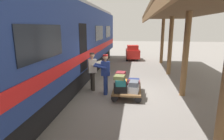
% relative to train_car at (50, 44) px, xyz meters
% --- Properties ---
extents(ground_plane, '(60.00, 60.00, 0.00)m').
position_rel_train_car_xyz_m(ground_plane, '(-3.49, 0.00, -2.06)').
color(ground_plane, slate).
extents(platform_canopy, '(3.20, 15.29, 3.56)m').
position_rel_train_car_xyz_m(platform_canopy, '(-5.64, 0.00, 1.22)').
color(platform_canopy, brown).
rests_on(platform_canopy, ground_plane).
extents(train_car, '(3.03, 19.75, 4.00)m').
position_rel_train_car_xyz_m(train_car, '(0.00, 0.00, 0.00)').
color(train_car, navy).
rests_on(train_car, ground_plane).
extents(luggage_cart, '(1.16, 1.82, 0.34)m').
position_rel_train_car_xyz_m(luggage_cart, '(-3.41, 0.34, -1.77)').
color(luggage_cart, brown).
rests_on(luggage_cart, ground_plane).
extents(suitcase_navy_fabric, '(0.51, 0.66, 0.21)m').
position_rel_train_car_xyz_m(suitcase_navy_fabric, '(-3.66, -0.16, -1.61)').
color(suitcase_navy_fabric, navy).
rests_on(suitcase_navy_fabric, luggage_cart).
extents(suitcase_red_plastic, '(0.44, 0.56, 0.23)m').
position_rel_train_car_xyz_m(suitcase_red_plastic, '(-3.16, 0.34, -1.60)').
color(suitcase_red_plastic, '#AD231E').
rests_on(suitcase_red_plastic, luggage_cart).
extents(suitcase_black_hardshell, '(0.57, 0.62, 0.28)m').
position_rel_train_car_xyz_m(suitcase_black_hardshell, '(-3.16, 0.84, -1.58)').
color(suitcase_black_hardshell, black).
rests_on(suitcase_black_hardshell, luggage_cart).
extents(suitcase_orange_carryall, '(0.44, 0.58, 0.17)m').
position_rel_train_car_xyz_m(suitcase_orange_carryall, '(-3.16, -0.16, -1.64)').
color(suitcase_orange_carryall, '#CC6B23').
rests_on(suitcase_orange_carryall, luggage_cart).
extents(suitcase_burgundy_valise, '(0.53, 0.61, 0.28)m').
position_rel_train_car_xyz_m(suitcase_burgundy_valise, '(-3.66, 0.34, -1.58)').
color(suitcase_burgundy_valise, maroon).
rests_on(suitcase_burgundy_valise, luggage_cart).
extents(suitcase_gray_aluminum, '(0.49, 0.53, 0.26)m').
position_rel_train_car_xyz_m(suitcase_gray_aluminum, '(-3.66, 0.84, -1.59)').
color(suitcase_gray_aluminum, '#9EA0A5').
rests_on(suitcase_gray_aluminum, luggage_cart).
extents(suitcase_teal_softside, '(0.45, 0.57, 0.24)m').
position_rel_train_car_xyz_m(suitcase_teal_softside, '(-3.17, 0.88, -1.32)').
color(suitcase_teal_softside, '#1E666B').
rests_on(suitcase_teal_softside, suitcase_black_hardshell).
extents(suitcase_yellow_case, '(0.37, 0.47, 0.21)m').
position_rel_train_car_xyz_m(suitcase_yellow_case, '(-3.12, 0.33, -1.38)').
color(suitcase_yellow_case, gold).
rests_on(suitcase_yellow_case, suitcase_red_plastic).
extents(suitcase_maroon_trunk, '(0.41, 0.49, 0.23)m').
position_rel_train_car_xyz_m(suitcase_maroon_trunk, '(-3.14, 0.37, -1.16)').
color(suitcase_maroon_trunk, maroon).
rests_on(suitcase_maroon_trunk, suitcase_yellow_case).
extents(suitcase_olive_duffel, '(0.44, 0.49, 0.14)m').
position_rel_train_car_xyz_m(suitcase_olive_duffel, '(-3.14, 0.88, -1.13)').
color(suitcase_olive_duffel, brown).
rests_on(suitcase_olive_duffel, suitcase_teal_softside).
extents(suitcase_slate_roller, '(0.39, 0.54, 0.18)m').
position_rel_train_car_xyz_m(suitcase_slate_roller, '(-3.69, 0.83, -1.37)').
color(suitcase_slate_roller, '#4C515B').
rests_on(suitcase_slate_roller, suitcase_gray_aluminum).
extents(porter_in_overalls, '(0.69, 0.46, 1.70)m').
position_rel_train_car_xyz_m(porter_in_overalls, '(-2.47, 0.27, -1.14)').
color(porter_in_overalls, navy).
rests_on(porter_in_overalls, ground_plane).
extents(porter_by_door, '(0.74, 0.60, 1.70)m').
position_rel_train_car_xyz_m(porter_by_door, '(-1.84, -0.18, -1.14)').
color(porter_by_door, '#332D28').
rests_on(porter_by_door, ground_plane).
extents(baggage_tug, '(1.28, 1.81, 1.30)m').
position_rel_train_car_xyz_m(baggage_tug, '(-3.42, -8.25, -1.43)').
color(baggage_tug, '#B21E19').
rests_on(baggage_tug, ground_plane).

